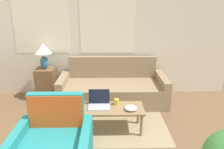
{
  "coord_description": "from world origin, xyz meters",
  "views": [
    {
      "loc": [
        0.6,
        -0.73,
        1.92
      ],
      "look_at": [
        0.66,
        2.75,
        0.75
      ],
      "focal_mm": 35.0,
      "sensor_mm": 36.0,
      "label": 1
    }
  ],
  "objects_px": {
    "coffee_table": "(111,110)",
    "cup_navy": "(117,102)",
    "couch": "(113,89)",
    "table_lamp": "(43,52)",
    "snack_bowl": "(131,108)",
    "laptop": "(99,103)"
  },
  "relations": [
    {
      "from": "coffee_table",
      "to": "cup_navy",
      "type": "distance_m",
      "value": 0.17
    },
    {
      "from": "couch",
      "to": "coffee_table",
      "type": "relative_size",
      "value": 2.07
    },
    {
      "from": "couch",
      "to": "table_lamp",
      "type": "relative_size",
      "value": 4.08
    },
    {
      "from": "table_lamp",
      "to": "cup_navy",
      "type": "distance_m",
      "value": 1.87
    },
    {
      "from": "coffee_table",
      "to": "snack_bowl",
      "type": "relative_size",
      "value": 5.39
    },
    {
      "from": "table_lamp",
      "to": "cup_navy",
      "type": "height_order",
      "value": "table_lamp"
    },
    {
      "from": "table_lamp",
      "to": "laptop",
      "type": "bearing_deg",
      "value": -46.15
    },
    {
      "from": "couch",
      "to": "snack_bowl",
      "type": "bearing_deg",
      "value": -77.98
    },
    {
      "from": "laptop",
      "to": "snack_bowl",
      "type": "xyz_separation_m",
      "value": [
        0.48,
        -0.13,
        -0.02
      ]
    },
    {
      "from": "cup_navy",
      "to": "snack_bowl",
      "type": "height_order",
      "value": "cup_navy"
    },
    {
      "from": "couch",
      "to": "snack_bowl",
      "type": "height_order",
      "value": "couch"
    },
    {
      "from": "table_lamp",
      "to": "couch",
      "type": "bearing_deg",
      "value": -6.84
    },
    {
      "from": "laptop",
      "to": "snack_bowl",
      "type": "height_order",
      "value": "laptop"
    },
    {
      "from": "couch",
      "to": "snack_bowl",
      "type": "relative_size",
      "value": 11.13
    },
    {
      "from": "table_lamp",
      "to": "snack_bowl",
      "type": "bearing_deg",
      "value": -39.02
    },
    {
      "from": "couch",
      "to": "table_lamp",
      "type": "height_order",
      "value": "table_lamp"
    },
    {
      "from": "couch",
      "to": "laptop",
      "type": "xyz_separation_m",
      "value": [
        -0.24,
        -1.01,
        0.18
      ]
    },
    {
      "from": "coffee_table",
      "to": "couch",
      "type": "bearing_deg",
      "value": 86.98
    },
    {
      "from": "coffee_table",
      "to": "cup_navy",
      "type": "xyz_separation_m",
      "value": [
        0.09,
        0.1,
        0.09
      ]
    },
    {
      "from": "laptop",
      "to": "cup_navy",
      "type": "height_order",
      "value": "laptop"
    },
    {
      "from": "couch",
      "to": "coffee_table",
      "type": "distance_m",
      "value": 1.06
    },
    {
      "from": "laptop",
      "to": "snack_bowl",
      "type": "relative_size",
      "value": 1.75
    }
  ]
}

